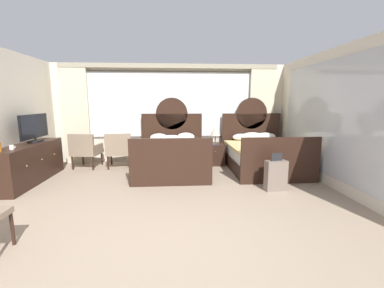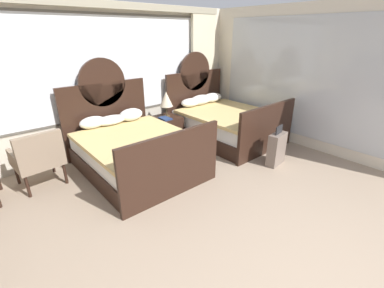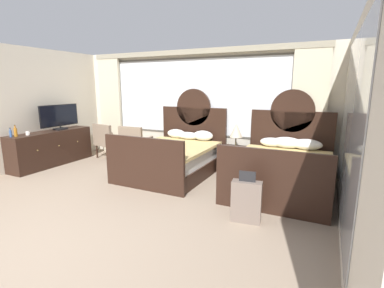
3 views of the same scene
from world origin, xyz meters
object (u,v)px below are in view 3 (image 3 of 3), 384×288
Objects in this scene: dresser_minibar at (52,148)px; tv_flatscreen at (59,117)px; bottle_spirit_blue at (11,133)px; book_on_nightstand at (228,147)px; table_lamp_on_nightstand at (236,130)px; armchair_by_window_left at (135,142)px; suitcase_on_floor at (246,201)px; bed_near_mirror at (282,169)px; bed_near_window at (174,156)px; bottle_liquor_amber at (16,132)px; cup_on_dresser at (28,133)px; nightstand_between_beds at (233,160)px; armchair_by_window_centre at (108,139)px.

tv_flatscreen is (0.03, 0.27, 0.72)m from dresser_minibar.
tv_flatscreen is 1.19m from bottle_spirit_blue.
book_on_nightstand is 1.33× the size of bottle_spirit_blue.
table_lamp_on_nightstand reaches higher than armchair_by_window_left.
bottle_spirit_blue is (-0.07, -1.16, -0.24)m from tv_flatscreen.
dresser_minibar is 0.77m from tv_flatscreen.
bed_near_mirror is at bearing 80.66° from suitcase_on_floor.
bed_near_window is at bearing -153.07° from book_on_nightstand.
dresser_minibar is 1.01m from bottle_spirit_blue.
table_lamp_on_nightstand is 2.15× the size of bottle_liquor_amber.
bottle_liquor_amber is 0.34× the size of suitcase_on_floor.
tv_flatscreen is at bearing -165.83° from table_lamp_on_nightstand.
bed_near_mirror is at bearing 7.31° from dresser_minibar.
bottle_liquor_amber reaches higher than armchair_by_window_left.
bed_near_mirror is at bearing 4.32° from tv_flatscreen.
armchair_by_window_left is at bearing -177.87° from book_on_nightstand.
cup_on_dresser is at bearing 70.56° from bottle_liquor_amber.
table_lamp_on_nightstand is at bearing 43.71° from book_on_nightstand.
bed_near_mirror is 5.30m from cup_on_dresser.
armchair_by_window_centre reaches higher than nightstand_between_beds.
bed_near_mirror is 2.38× the size of armchair_by_window_centre.
tv_flatscreen is at bearing 84.32° from dresser_minibar.
bottle_liquor_amber reaches higher than suitcase_on_floor.
cup_on_dresser is (0.07, 0.21, -0.05)m from bottle_liquor_amber.
bed_near_mirror is 1.08× the size of dresser_minibar.
table_lamp_on_nightstand is 0.40m from book_on_nightstand.
bed_near_window is 3.35m from bottle_liquor_amber.
bed_near_mirror is 4.06× the size of table_lamp_on_nightstand.
armchair_by_window_centre is (0.71, 1.67, -0.36)m from cup_on_dresser.
table_lamp_on_nightstand is 0.27× the size of dresser_minibar.
tv_flatscreen is at bearing 91.95° from cup_on_dresser.
bottle_spirit_blue is at bearing -152.12° from nightstand_between_beds.
armchair_by_window_centre is (0.77, 1.09, 0.08)m from dresser_minibar.
table_lamp_on_nightstand is at bearing 27.84° from bottle_spirit_blue.
bottle_liquor_amber is at bearing -153.74° from book_on_nightstand.
cup_on_dresser is 0.12× the size of armchair_by_window_centre.
tv_flatscreen reaches higher than armchair_by_window_centre.
armchair_by_window_centre is (0.79, 1.88, -0.42)m from bottle_liquor_amber.
table_lamp_on_nightstand is at bearing 17.62° from dresser_minibar.
book_on_nightstand is at bearing 156.94° from bed_near_mirror.
cup_on_dresser reaches higher than nightstand_between_beds.
table_lamp_on_nightstand is (0.05, 0.02, 0.64)m from nightstand_between_beds.
suitcase_on_floor is at bearing -29.95° from armchair_by_window_left.
bed_near_mirror reaches higher than armchair_by_window_left.
armchair_by_window_centre is (-0.84, 0.00, 0.00)m from armchair_by_window_left.
book_on_nightstand reaches higher than nightstand_between_beds.
nightstand_between_beds is 0.29× the size of dresser_minibar.
armchair_by_window_left is at bearing 173.21° from bed_near_mirror.
dresser_minibar is (-4.11, -1.31, -0.52)m from table_lamp_on_nightstand.
armchair_by_window_left is (-2.50, -0.22, -0.44)m from table_lamp_on_nightstand.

